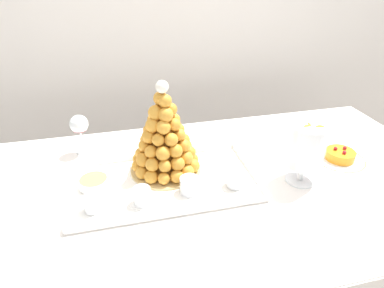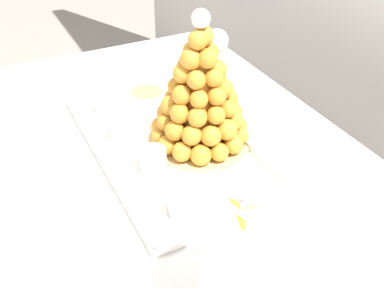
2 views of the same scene
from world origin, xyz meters
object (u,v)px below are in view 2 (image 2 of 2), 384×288
Objects in this scene: creme_brulee_ramekin at (147,96)px; dessert_cup_mid_right at (182,204)px; serving_tray at (169,146)px; wine_glass at (217,43)px; croquembouche at (200,96)px; dessert_cup_mid_left at (122,129)px; macaron_goblet at (238,248)px; dessert_cup_centre at (153,161)px; dessert_cup_left at (104,103)px.

dessert_cup_mid_right is at bearing -13.48° from creme_brulee_ramekin.
wine_glass is at bearing 134.29° from serving_tray.
serving_tray is at bearing -103.60° from croquembouche.
dessert_cup_mid_left is at bearing -62.57° from wine_glass.
macaron_goblet is 0.83m from wine_glass.
macaron_goblet is at bearing -26.80° from wine_glass.
dessert_cup_left is at bearing -176.81° from dessert_cup_centre.
dessert_cup_mid_right is 0.48m from creme_brulee_ramekin.
creme_brulee_ramekin is 0.27m from wine_glass.
dessert_cup_left is 0.13m from creme_brulee_ramekin.
croquembouche is 0.22m from dessert_cup_mid_left.
croquembouche is 1.50× the size of macaron_goblet.
wine_glass is at bearing 144.70° from croquembouche.
dessert_cup_mid_right is (0.46, 0.02, -0.00)m from dessert_cup_left.
dessert_cup_mid_left is at bearing -40.42° from creme_brulee_ramekin.
macaron_goblet is at bearing -0.00° from dessert_cup_mid_left.
creme_brulee_ramekin is (-0.31, 0.11, -0.01)m from dessert_cup_centre.
dessert_cup_left is 0.82× the size of dessert_cup_centre.
dessert_cup_mid_right is 0.36× the size of wine_glass.
dessert_cup_mid_left is (-0.08, -0.09, 0.03)m from serving_tray.
wine_glass reaches higher than dessert_cup_mid_right.
dessert_cup_left is at bearing -90.17° from creme_brulee_ramekin.
croquembouche is 0.48m from macaron_goblet.
dessert_cup_left is 0.15m from dessert_cup_mid_left.
macaron_goblet is at bearing -4.09° from dessert_cup_mid_right.
croquembouche is 3.30× the size of creme_brulee_ramekin.
wine_glass reaches higher than dessert_cup_centre.
dessert_cup_mid_left is 0.16m from dessert_cup_centre.
dessert_cup_mid_left is 0.31m from dessert_cup_mid_right.
croquembouche is at bearing 58.38° from dessert_cup_mid_left.
creme_brulee_ramekin is at bearing 170.81° from serving_tray.
dessert_cup_mid_right is at bearing -35.11° from croquembouche.
dessert_cup_left reaches higher than serving_tray.
dessert_cup_centre is at bearing -69.95° from croquembouche.
dessert_cup_left reaches higher than dessert_cup_mid_right.
dessert_cup_left is 0.32× the size of wine_glass.
croquembouche reaches higher than creme_brulee_ramekin.
macaron_goblet is at bearing -2.73° from dessert_cup_centre.
dessert_cup_mid_right is 0.26m from macaron_goblet.
dessert_cup_left reaches higher than creme_brulee_ramekin.
wine_glass is at bearing 153.20° from macaron_goblet.
dessert_cup_mid_right reaches higher than serving_tray.
serving_tray is 3.92× the size of wine_glass.
wine_glass is at bearing 144.78° from dessert_cup_mid_right.
serving_tray is 1.87× the size of croquembouche.
wine_glass reaches higher than creme_brulee_ramekin.
croquembouche reaches higher than wine_glass.
wine_glass is at bearing 100.25° from creme_brulee_ramekin.
creme_brulee_ramekin is at bearing 139.58° from dessert_cup_mid_left.
dessert_cup_centre is 0.32m from creme_brulee_ramekin.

